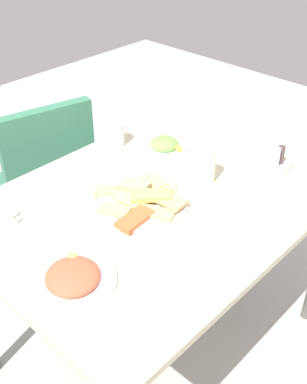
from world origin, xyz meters
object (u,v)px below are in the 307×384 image
(fork, at_px, (2,233))
(condiment_caddy, at_px, (278,161))
(drinking_glass, at_px, (114,134))
(pide_platter, at_px, (142,201))
(soda_can, at_px, (206,166))
(dining_chair, at_px, (45,180))
(salad_plate_rice, at_px, (73,278))
(dining_table, at_px, (161,214))
(salad_plate_greens, at_px, (164,145))

(fork, bearing_deg, condiment_caddy, -41.21)
(drinking_glass, bearing_deg, pide_platter, -120.53)
(soda_can, relative_size, condiment_caddy, 1.26)
(pide_platter, bearing_deg, condiment_caddy, -21.15)
(drinking_glass, bearing_deg, dining_chair, 112.41)
(pide_platter, height_order, fork, pide_platter)
(salad_plate_rice, relative_size, drinking_glass, 2.51)
(dining_chair, bearing_deg, dining_table, -89.93)
(soda_can, xyz_separation_m, fork, (-0.66, 0.26, -0.06))
(salad_plate_greens, distance_m, condiment_caddy, 0.43)
(fork, bearing_deg, drinking_glass, -2.60)
(pide_platter, height_order, drinking_glass, drinking_glass)
(dining_table, relative_size, pide_platter, 3.83)
(salad_plate_greens, height_order, salad_plate_rice, salad_plate_greens)
(condiment_caddy, bearing_deg, soda_can, 151.87)
(condiment_caddy, bearing_deg, fork, 156.49)
(dining_chair, bearing_deg, pide_platter, -96.29)
(pide_platter, height_order, salad_plate_rice, pide_platter)
(dining_chair, xyz_separation_m, soda_can, (0.18, -0.76, 0.32))
(dining_chair, relative_size, salad_plate_greens, 4.57)
(soda_can, distance_m, condiment_caddy, 0.29)
(drinking_glass, height_order, fork, drinking_glass)
(drinking_glass, bearing_deg, dining_table, -110.02)
(dining_table, bearing_deg, fork, 156.28)
(soda_can, bearing_deg, salad_plate_rice, -175.47)
(salad_plate_greens, height_order, condiment_caddy, condiment_caddy)
(drinking_glass, relative_size, condiment_caddy, 0.97)
(soda_can, bearing_deg, pide_platter, 166.50)
(dining_table, relative_size, condiment_caddy, 12.65)
(salad_plate_greens, relative_size, salad_plate_rice, 0.83)
(dining_table, xyz_separation_m, dining_chair, (-0.00, 0.71, -0.18))
(dining_table, bearing_deg, soda_can, -15.68)
(dining_table, xyz_separation_m, pide_platter, (-0.08, 0.01, 0.09))
(fork, bearing_deg, soda_can, -39.33)
(fork, bearing_deg, salad_plate_rice, -103.33)
(dining_table, distance_m, salad_plate_rice, 0.48)
(condiment_caddy, bearing_deg, salad_plate_greens, 115.38)
(drinking_glass, xyz_separation_m, fork, (-0.62, -0.17, -0.04))
(dining_chair, xyz_separation_m, salad_plate_greens, (0.25, -0.51, 0.27))
(salad_plate_greens, distance_m, drinking_glass, 0.20)
(dining_table, distance_m, salad_plate_greens, 0.33)
(dining_chair, distance_m, pide_platter, 0.76)
(dining_table, bearing_deg, drinking_glass, 69.98)
(soda_can, bearing_deg, fork, 158.37)
(dining_chair, xyz_separation_m, pide_platter, (-0.08, -0.70, 0.27))
(fork, xyz_separation_m, condiment_caddy, (0.91, -0.40, 0.02))
(dining_table, xyz_separation_m, salad_plate_greens, (0.25, 0.21, 0.09))
(salad_plate_rice, height_order, condiment_caddy, condiment_caddy)
(pide_platter, bearing_deg, salad_plate_rice, -163.54)
(salad_plate_rice, xyz_separation_m, condiment_caddy, (0.89, -0.09, 0.01))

